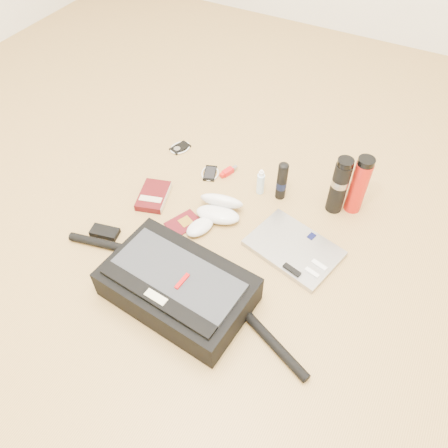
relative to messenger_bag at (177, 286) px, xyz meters
The scene contains 14 objects.
ground 0.22m from the messenger_bag, 85.00° to the left, with size 4.00×4.00×0.00m, color #A98246.
messenger_bag is the anchor object (origin of this frame).
laptop 0.48m from the messenger_bag, 53.45° to the left, with size 0.38×0.31×0.03m.
book 0.50m from the messenger_bag, 133.85° to the left, with size 0.16×0.20×0.03m.
passport 0.35m from the messenger_bag, 118.46° to the left, with size 0.14×0.16×0.01m.
mouse 0.31m from the messenger_bag, 105.88° to the left, with size 0.11×0.14×0.04m.
sunglasses_case 0.42m from the messenger_bag, 97.92° to the left, with size 0.21×0.19×0.10m.
ipod 0.82m from the messenger_bag, 121.38° to the left, with size 0.10×0.11×0.01m.
phone 0.64m from the messenger_bag, 109.21° to the left, with size 0.10×0.11×0.01m.
inhaler 0.67m from the messenger_bag, 102.20° to the left, with size 0.05×0.09×0.02m.
spray_bottle 0.61m from the messenger_bag, 86.82° to the left, with size 0.03×0.03×0.12m.
aerosol_can 0.64m from the messenger_bag, 79.10° to the left, with size 0.05×0.05×0.18m.
thermos_black 0.75m from the messenger_bag, 62.66° to the left, with size 0.08×0.08×0.26m.
thermos_red 0.82m from the messenger_bag, 59.65° to the left, with size 0.09×0.09×0.26m.
Camera 1 is at (0.51, -0.85, 1.33)m, focal length 35.00 mm.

